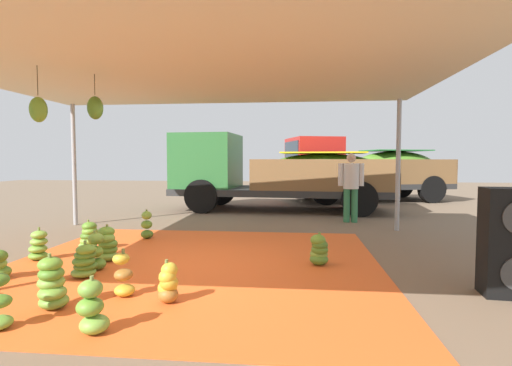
{
  "coord_description": "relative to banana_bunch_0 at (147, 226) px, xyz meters",
  "views": [
    {
      "loc": [
        1.55,
        -5.66,
        1.58
      ],
      "look_at": [
        0.77,
        1.94,
        1.13
      ],
      "focal_mm": 27.45,
      "sensor_mm": 36.0,
      "label": 1
    }
  ],
  "objects": [
    {
      "name": "ground_plane",
      "position": [
        1.42,
        1.17,
        -0.26
      ],
      "size": [
        40.0,
        40.0,
        0.0
      ],
      "primitive_type": "plane",
      "color": "brown"
    },
    {
      "name": "tarp_orange",
      "position": [
        1.42,
        -1.83,
        -0.26
      ],
      "size": [
        5.61,
        5.5,
        0.01
      ],
      "primitive_type": "cube",
      "color": "#E05B23",
      "rests_on": "ground"
    },
    {
      "name": "tent_canopy",
      "position": [
        1.4,
        -1.92,
        2.62
      ],
      "size": [
        8.0,
        7.0,
        2.98
      ],
      "color": "#9EA0A5",
      "rests_on": "ground"
    },
    {
      "name": "banana_bunch_0",
      "position": [
        0.0,
        0.0,
        0.0
      ],
      "size": [
        0.34,
        0.35,
        0.59
      ],
      "color": "#477523",
      "rests_on": "tarp_orange"
    },
    {
      "name": "banana_bunch_1",
      "position": [
        -1.05,
        -1.8,
        -0.04
      ],
      "size": [
        0.37,
        0.37,
        0.52
      ],
      "color": "#60932D",
      "rests_on": "tarp_orange"
    },
    {
      "name": "banana_bunch_3",
      "position": [
        1.14,
        -4.2,
        -0.03
      ],
      "size": [
        0.38,
        0.37,
        0.53
      ],
      "color": "#75A83D",
      "rests_on": "tarp_orange"
    },
    {
      "name": "banana_bunch_4",
      "position": [
        1.57,
        -3.38,
        -0.04
      ],
      "size": [
        0.31,
        0.33,
        0.48
      ],
      "color": "#996628",
      "rests_on": "tarp_orange"
    },
    {
      "name": "banana_bunch_5",
      "position": [
        0.41,
        -3.68,
        0.0
      ],
      "size": [
        0.41,
        0.41,
        0.59
      ],
      "color": "#6B9E38",
      "rests_on": "tarp_orange"
    },
    {
      "name": "banana_bunch_6",
      "position": [
        3.32,
        -1.65,
        -0.03
      ],
      "size": [
        0.38,
        0.38,
        0.5
      ],
      "color": "#518428",
      "rests_on": "tarp_orange"
    },
    {
      "name": "banana_bunch_8",
      "position": [
        0.13,
        -2.24,
        -0.01
      ],
      "size": [
        0.31,
        0.32,
        0.57
      ],
      "color": "#518428",
      "rests_on": "tarp_orange"
    },
    {
      "name": "banana_bunch_9",
      "position": [
        -0.62,
        -1.09,
        -0.02
      ],
      "size": [
        0.43,
        0.43,
        0.53
      ],
      "color": "#75A83D",
      "rests_on": "tarp_orange"
    },
    {
      "name": "banana_bunch_10",
      "position": [
        0.16,
        -2.59,
        -0.05
      ],
      "size": [
        0.44,
        0.43,
        0.5
      ],
      "color": "#6B9E38",
      "rests_on": "tarp_orange"
    },
    {
      "name": "banana_bunch_11",
      "position": [
        0.99,
        -3.23,
        -0.03
      ],
      "size": [
        0.34,
        0.32,
        0.55
      ],
      "color": "gold",
      "rests_on": "tarp_orange"
    },
    {
      "name": "banana_bunch_12",
      "position": [
        0.05,
        -1.76,
        -0.0
      ],
      "size": [
        0.42,
        0.43,
        0.57
      ],
      "color": "#75A83D",
      "rests_on": "tarp_orange"
    },
    {
      "name": "cargo_truck_main",
      "position": [
        2.26,
        4.77,
        0.94
      ],
      "size": [
        6.86,
        2.82,
        2.4
      ],
      "color": "#2D2D2D",
      "rests_on": "ground"
    },
    {
      "name": "cargo_truck_far",
      "position": [
        5.53,
        7.85,
        0.97
      ],
      "size": [
        6.4,
        3.85,
        2.4
      ],
      "color": "#2D2D2D",
      "rests_on": "ground"
    },
    {
      "name": "worker_0",
      "position": [
        4.35,
        2.55,
        0.76
      ],
      "size": [
        0.64,
        0.39,
        1.75
      ],
      "color": "#337A4C",
      "rests_on": "ground"
    },
    {
      "name": "speaker_stack",
      "position": [
        5.44,
        -2.75,
        0.37
      ],
      "size": [
        0.63,
        0.45,
        1.26
      ],
      "color": "black",
      "rests_on": "ground"
    }
  ]
}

